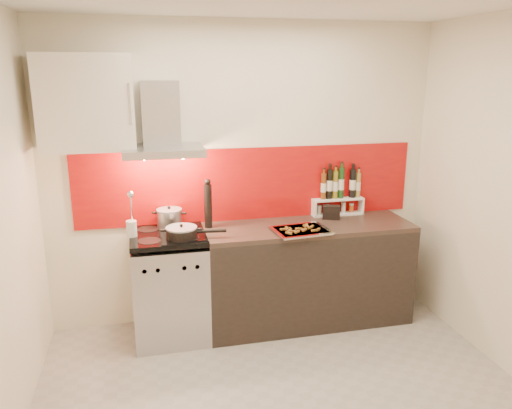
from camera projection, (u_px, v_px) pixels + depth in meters
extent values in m
plane|color=#9E9991|center=(288.00, 403.00, 3.39)|extent=(3.40, 3.40, 0.00)
cube|color=silver|center=(244.00, 175.00, 4.37)|extent=(3.40, 0.02, 2.60)
cube|color=#9F080D|center=(250.00, 184.00, 4.39)|extent=(3.00, 0.02, 0.64)
cube|color=#B7B7BA|center=(170.00, 289.00, 4.16)|extent=(0.60, 0.60, 0.84)
cube|color=black|center=(173.00, 315.00, 3.91)|extent=(0.50, 0.02, 0.40)
cube|color=#B7B7BA|center=(171.00, 269.00, 3.81)|extent=(0.56, 0.02, 0.12)
cube|color=#FF190C|center=(171.00, 269.00, 3.81)|extent=(0.10, 0.01, 0.04)
cube|color=black|center=(168.00, 236.00, 4.04)|extent=(0.60, 0.60, 0.04)
cube|color=black|center=(307.00, 275.00, 4.42)|extent=(1.80, 0.60, 0.86)
cube|color=#2F241D|center=(308.00, 227.00, 4.30)|extent=(1.80, 0.60, 0.04)
cube|color=#B7B7BA|center=(163.00, 150.00, 3.91)|extent=(0.62, 0.50, 0.06)
cube|color=#B7B7BA|center=(161.00, 113.00, 3.97)|extent=(0.30, 0.18, 0.50)
sphere|color=#FFD18C|center=(144.00, 156.00, 3.88)|extent=(0.07, 0.07, 0.07)
sphere|color=#FFD18C|center=(183.00, 155.00, 3.95)|extent=(0.07, 0.07, 0.07)
cube|color=silver|center=(87.00, 103.00, 3.76)|extent=(0.70, 0.35, 0.72)
cylinder|color=#B7B7BA|center=(170.00, 219.00, 4.18)|extent=(0.21, 0.21, 0.14)
cylinder|color=#99999E|center=(169.00, 210.00, 4.16)|extent=(0.21, 0.21, 0.01)
sphere|color=black|center=(169.00, 208.00, 4.16)|extent=(0.03, 0.03, 0.03)
cylinder|color=black|center=(182.00, 233.00, 3.92)|extent=(0.24, 0.24, 0.08)
cylinder|color=#99999E|center=(181.00, 228.00, 3.91)|extent=(0.25, 0.25, 0.01)
sphere|color=black|center=(181.00, 226.00, 3.91)|extent=(0.03, 0.03, 0.03)
cylinder|color=black|center=(212.00, 231.00, 3.95)|extent=(0.23, 0.05, 0.03)
cylinder|color=silver|center=(132.00, 229.00, 3.95)|extent=(0.08, 0.08, 0.14)
cylinder|color=silver|center=(131.00, 207.00, 3.90)|extent=(0.01, 0.07, 0.25)
sphere|color=silver|center=(130.00, 194.00, 3.82)|extent=(0.06, 0.06, 0.06)
cylinder|color=black|center=(208.00, 206.00, 4.18)|extent=(0.07, 0.07, 0.37)
sphere|color=black|center=(207.00, 182.00, 4.12)|extent=(0.05, 0.05, 0.05)
cube|color=white|center=(337.00, 214.00, 4.60)|extent=(0.48, 0.13, 0.01)
cube|color=white|center=(313.00, 208.00, 4.53)|extent=(0.01, 0.13, 0.13)
cube|color=white|center=(360.00, 205.00, 4.64)|extent=(0.02, 0.13, 0.13)
cube|color=white|center=(338.00, 199.00, 4.57)|extent=(0.48, 0.13, 0.02)
cylinder|color=#613210|center=(324.00, 186.00, 4.50)|extent=(0.05, 0.05, 0.24)
cylinder|color=black|center=(330.00, 184.00, 4.51)|extent=(0.05, 0.05, 0.27)
cylinder|color=olive|center=(335.00, 185.00, 4.52)|extent=(0.05, 0.05, 0.25)
cylinder|color=#153814|center=(341.00, 183.00, 4.53)|extent=(0.05, 0.05, 0.28)
cylinder|color=black|center=(353.00, 183.00, 4.56)|extent=(0.06, 0.06, 0.26)
cylinder|color=olive|center=(358.00, 185.00, 4.58)|extent=(0.04, 0.04, 0.23)
cylinder|color=beige|center=(319.00, 211.00, 4.55)|extent=(0.04, 0.04, 0.07)
cylinder|color=maroon|center=(327.00, 210.00, 4.57)|extent=(0.04, 0.04, 0.07)
cylinder|color=brown|center=(335.00, 210.00, 4.59)|extent=(0.04, 0.04, 0.06)
cylinder|color=silver|center=(343.00, 208.00, 4.60)|extent=(0.04, 0.04, 0.08)
cylinder|color=#AB4B1C|center=(351.00, 208.00, 4.62)|extent=(0.04, 0.04, 0.07)
cube|color=black|center=(331.00, 213.00, 4.44)|extent=(0.17, 0.12, 0.13)
cube|color=silver|center=(301.00, 231.00, 4.10)|extent=(0.46, 0.37, 0.01)
cube|color=silver|center=(301.00, 230.00, 4.10)|extent=(0.48, 0.39, 0.01)
cube|color=red|center=(301.00, 230.00, 4.10)|extent=(0.42, 0.32, 0.01)
cube|color=brown|center=(297.00, 232.00, 4.01)|extent=(0.06, 0.05, 0.01)
cube|color=brown|center=(289.00, 233.00, 3.98)|extent=(0.05, 0.06, 0.01)
cube|color=brown|center=(301.00, 229.00, 4.08)|extent=(0.04, 0.06, 0.01)
cube|color=brown|center=(298.00, 229.00, 4.09)|extent=(0.06, 0.02, 0.01)
cube|color=brown|center=(318.00, 230.00, 4.07)|extent=(0.05, 0.05, 0.01)
cube|color=brown|center=(293.00, 231.00, 4.02)|extent=(0.06, 0.03, 0.01)
cube|color=brown|center=(305.00, 225.00, 4.19)|extent=(0.06, 0.05, 0.01)
cube|color=brown|center=(290.00, 230.00, 4.05)|extent=(0.05, 0.05, 0.01)
cube|color=brown|center=(314.00, 230.00, 4.05)|extent=(0.06, 0.03, 0.01)
cube|color=brown|center=(304.00, 230.00, 4.06)|extent=(0.05, 0.05, 0.01)
cube|color=brown|center=(308.00, 227.00, 4.13)|extent=(0.02, 0.06, 0.01)
cube|color=brown|center=(287.00, 228.00, 4.11)|extent=(0.03, 0.06, 0.01)
cube|color=brown|center=(288.00, 229.00, 4.09)|extent=(0.06, 0.05, 0.01)
cube|color=brown|center=(312.00, 227.00, 4.15)|extent=(0.05, 0.05, 0.01)
cube|color=brown|center=(283.00, 229.00, 4.08)|extent=(0.06, 0.02, 0.01)
cube|color=brown|center=(306.00, 226.00, 4.16)|extent=(0.05, 0.06, 0.01)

